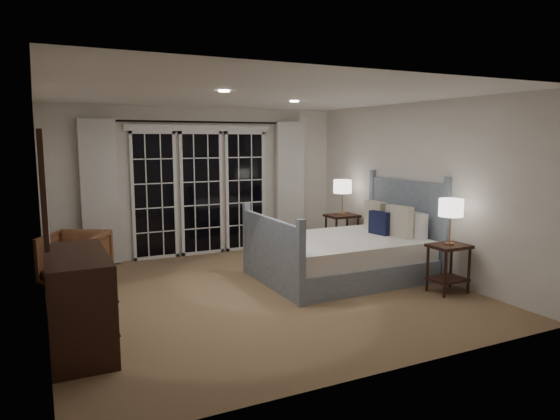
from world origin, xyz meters
name	(u,v)px	position (x,y,z in m)	size (l,w,h in m)	color
floor	(260,293)	(0.00, 0.00, 0.00)	(5.00, 5.00, 0.00)	#8A674A
ceiling	(259,95)	(0.00, 0.00, 2.50)	(5.00, 5.00, 0.00)	white
wall_left	(40,209)	(-2.50, 0.00, 1.25)	(0.02, 5.00, 2.50)	white
wall_right	(415,188)	(2.50, 0.00, 1.25)	(0.02, 5.00, 2.50)	white
wall_back	(201,182)	(0.00, 2.50, 1.25)	(5.00, 0.02, 2.50)	white
wall_front	(384,228)	(0.00, -2.50, 1.25)	(5.00, 0.02, 2.50)	white
french_doors	(202,191)	(0.00, 2.46, 1.09)	(2.50, 0.04, 2.20)	black
curtain_rod	(201,122)	(0.00, 2.40, 2.25)	(0.03, 0.03, 3.50)	black
curtain_left	(100,193)	(-1.65, 2.38, 1.15)	(0.55, 0.10, 2.25)	white
curtain_right	(290,184)	(1.65, 2.38, 1.15)	(0.55, 0.10, 2.25)	white
downlight_a	(294,101)	(0.80, 0.60, 2.49)	(0.12, 0.12, 0.01)	white
downlight_b	(224,91)	(-0.60, -0.40, 2.49)	(0.12, 0.12, 0.01)	white
bed	(346,254)	(1.41, 0.15, 0.34)	(2.32, 1.67, 1.36)	#8897A4
nightstand_left	(448,261)	(2.18, -1.05, 0.41)	(0.48, 0.39, 0.63)	black
nightstand_right	(342,228)	(2.18, 1.44, 0.45)	(0.52, 0.42, 0.68)	black
lamp_left	(451,208)	(2.18, -1.05, 1.10)	(0.31, 0.31, 0.59)	#AC7344
lamp_right	(343,187)	(2.18, 1.44, 1.16)	(0.31, 0.31, 0.60)	#AC7344
armchair	(75,258)	(-2.10, 1.51, 0.36)	(0.76, 0.78, 0.71)	brown
dresser	(78,302)	(-2.23, -0.84, 0.46)	(0.55, 1.30, 0.92)	black
mirror	(43,187)	(-2.47, -0.84, 1.55)	(0.05, 0.85, 1.00)	black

